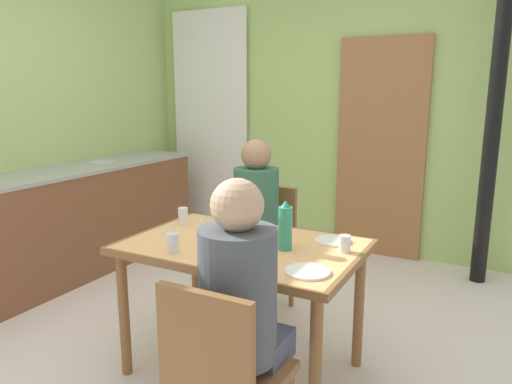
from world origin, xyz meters
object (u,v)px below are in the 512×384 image
kitchen_counter (71,221)px  person_near_diner (240,290)px  water_bottle_green_near (285,227)px  chair_far_diner (264,241)px  chair_near_diner (222,375)px  serving_bowl_center (243,236)px  dining_table (243,258)px  person_far_diner (255,205)px

kitchen_counter → person_near_diner: person_near_diner is taller
water_bottle_green_near → chair_far_diner: bearing=123.6°
chair_near_diner → person_near_diner: 0.31m
chair_near_diner → serving_bowl_center: (-0.36, 0.80, 0.27)m
water_bottle_green_near → person_near_diner: bearing=-81.1°
dining_table → person_near_diner: 0.72m
kitchen_counter → chair_near_diner: (2.35, -1.35, 0.05)m
kitchen_counter → chair_far_diner: kitchen_counter is taller
person_near_diner → kitchen_counter: bearing=152.6°
person_near_diner → serving_bowl_center: 0.75m
dining_table → serving_bowl_center: 0.12m
chair_far_diner → dining_table: bearing=108.6°
chair_near_diner → serving_bowl_center: size_ratio=5.12×
person_far_diner → chair_near_diner: bearing=113.3°
chair_near_diner → chair_far_diner: bearing=111.4°
chair_near_diner → person_near_diner: bearing=90.0°
person_near_diner → person_far_diner: 1.38m
chair_near_diner → serving_bowl_center: chair_near_diner is taller
kitchen_counter → water_bottle_green_near: (2.25, -0.58, 0.41)m
person_far_diner → water_bottle_green_near: bearing=129.2°
chair_near_diner → chair_far_diner: (-0.59, 1.52, 0.00)m
kitchen_counter → chair_near_diner: 2.71m
dining_table → chair_near_diner: chair_near_diner is taller
kitchen_counter → water_bottle_green_near: size_ratio=10.13×
chair_far_diner → person_far_diner: 0.31m
chair_near_diner → chair_far_diner: 1.63m
kitchen_counter → serving_bowl_center: kitchen_counter is taller
kitchen_counter → dining_table: (2.01, -0.60, 0.20)m
chair_near_diner → person_near_diner: size_ratio=1.13×
kitchen_counter → water_bottle_green_near: bearing=-14.5°
dining_table → water_bottle_green_near: water_bottle_green_near is taller
dining_table → kitchen_counter: bearing=163.5°
kitchen_counter → chair_near_diner: bearing=-30.0°
chair_near_diner → person_near_diner: person_near_diner is taller
dining_table → water_bottle_green_near: size_ratio=4.83×
chair_near_diner → person_near_diner: (0.00, 0.14, 0.28)m
person_near_diner → serving_bowl_center: (-0.36, 0.66, -0.02)m
chair_far_diner → water_bottle_green_near: bearing=123.6°
kitchen_counter → person_far_diner: (1.75, 0.03, 0.33)m
person_near_diner → water_bottle_green_near: bearing=98.9°
person_near_diner → person_far_diner: same height
person_near_diner → chair_far_diner: bearing=113.3°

